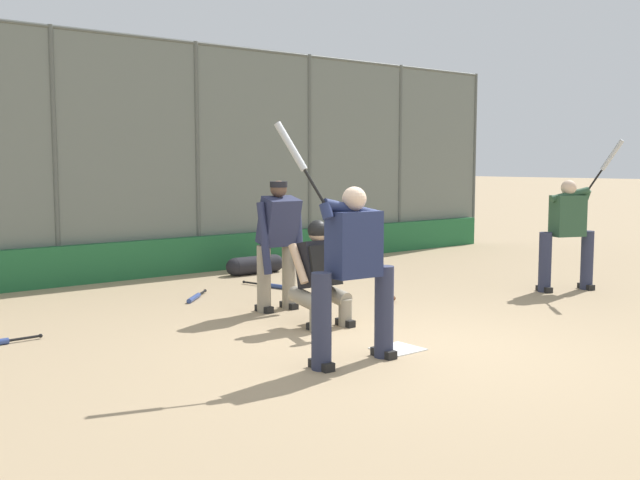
{
  "coord_description": "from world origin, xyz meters",
  "views": [
    {
      "loc": [
        5.29,
        5.27,
        1.88
      ],
      "look_at": [
        0.21,
        -1.0,
        1.05
      ],
      "focal_mm": 42.0,
      "sensor_mm": 36.0,
      "label": 1
    }
  ],
  "objects": [
    {
      "name": "catcher_behind_plate",
      "position": [
        -0.1,
        -1.34,
        0.64
      ],
      "size": [
        0.65,
        0.75,
        1.23
      ],
      "rotation": [
        0.0,
        0.0,
        -0.02
      ],
      "color": "gray",
      "rests_on": "ground_plane"
    },
    {
      "name": "padding_wall",
      "position": [
        0.0,
        -6.04,
        0.31
      ],
      "size": [
        16.88,
        0.18,
        0.62
      ],
      "primitive_type": "cube",
      "color": "#236638",
      "rests_on": "ground_plane"
    },
    {
      "name": "home_plate_marker",
      "position": [
        0.0,
        0.0,
        0.01
      ],
      "size": [
        0.43,
        0.43,
        0.01
      ],
      "primitive_type": "cube",
      "color": "white",
      "rests_on": "ground_plane"
    },
    {
      "name": "spare_bat_near_backstop",
      "position": [
        -1.18,
        -3.92,
        0.03
      ],
      "size": [
        0.25,
        0.88,
        0.07
      ],
      "rotation": [
        0.0,
        0.0,
        1.8
      ],
      "color": "black",
      "rests_on": "ground_plane"
    },
    {
      "name": "ground_plane",
      "position": [
        0.0,
        0.0,
        0.0
      ],
      "size": [
        160.0,
        160.0,
        0.0
      ],
      "primitive_type": "plane",
      "color": "tan"
    },
    {
      "name": "umpire_home",
      "position": [
        -0.24,
        -2.39,
        0.89
      ],
      "size": [
        0.68,
        0.41,
        1.66
      ],
      "rotation": [
        0.0,
        0.0,
        -0.01
      ],
      "color": "gray",
      "rests_on": "ground_plane"
    },
    {
      "name": "batter_on_deck",
      "position": [
        -4.44,
        -0.94,
        0.89
      ],
      "size": [
        0.89,
        0.92,
        2.22
      ],
      "rotation": [
        0.0,
        0.0,
        2.78
      ],
      "color": "#2D334C",
      "rests_on": "ground_plane"
    },
    {
      "name": "batter_at_plate",
      "position": [
        0.7,
        0.09,
        0.91
      ],
      "size": [
        1.04,
        0.68,
        2.26
      ],
      "rotation": [
        0.0,
        0.0,
        -0.06
      ],
      "color": "#2D334C",
      "rests_on": "ground_plane"
    },
    {
      "name": "spare_bat_by_padding",
      "position": [
        0.2,
        -3.75,
        0.03
      ],
      "size": [
        0.65,
        0.64,
        0.07
      ],
      "rotation": [
        0.0,
        0.0,
        0.78
      ],
      "color": "black",
      "rests_on": "ground_plane"
    },
    {
      "name": "equipment_bag_dugout_side",
      "position": [
        -1.81,
        -5.24,
        0.15
      ],
      "size": [
        1.12,
        0.31,
        0.31
      ],
      "color": "black",
      "rests_on": "ground_plane"
    },
    {
      "name": "fielding_glove_on_dirt",
      "position": [
        -1.69,
        -1.91,
        0.05
      ],
      "size": [
        0.3,
        0.22,
        0.11
      ],
      "color": "#56331E",
      "rests_on": "ground_plane"
    },
    {
      "name": "backstop_fence",
      "position": [
        -0.0,
        -6.14,
        2.06
      ],
      "size": [
        17.31,
        0.08,
        3.94
      ],
      "color": "#515651",
      "rests_on": "ground_plane"
    }
  ]
}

